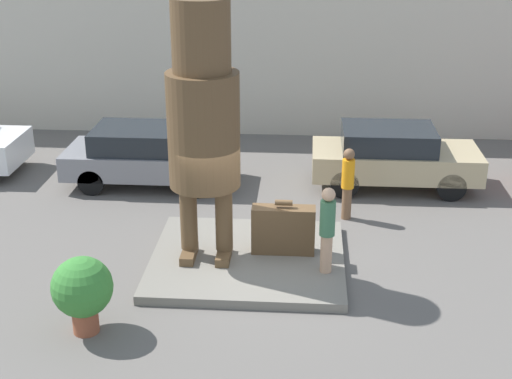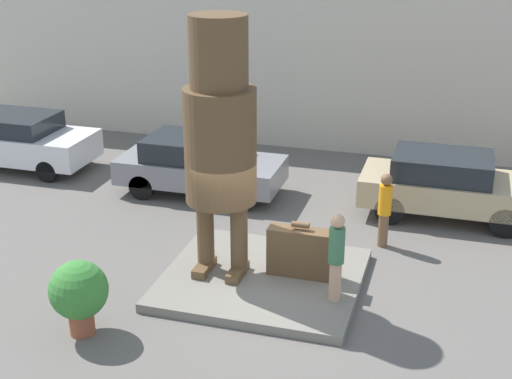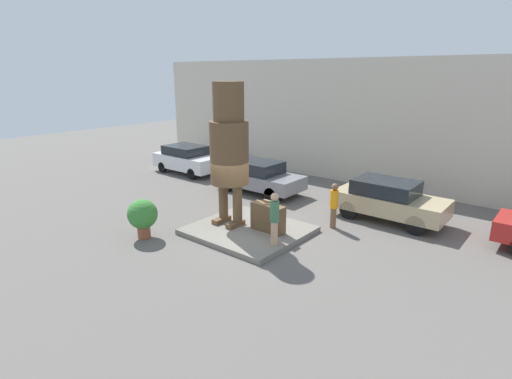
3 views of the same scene
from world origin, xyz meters
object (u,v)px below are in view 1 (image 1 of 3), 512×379
(tourist, at_px, (327,227))
(parked_car_tan, at_px, (393,156))
(planter_pot, at_px, (82,289))
(giant_suitcase, at_px, (283,230))
(parked_car_grey, at_px, (147,154))
(worker_hivis, at_px, (348,181))
(statue_figure, at_px, (203,114))

(tourist, height_order, parked_car_tan, tourist)
(tourist, xyz_separation_m, planter_pot, (-4.08, -2.07, -0.31))
(giant_suitcase, xyz_separation_m, planter_pot, (-3.23, -2.83, 0.14))
(tourist, bearing_deg, planter_pot, -153.10)
(parked_car_grey, relative_size, planter_pot, 3.06)
(tourist, bearing_deg, parked_car_grey, 133.36)
(parked_car_tan, distance_m, planter_pot, 9.14)
(giant_suitcase, distance_m, parked_car_grey, 5.36)
(giant_suitcase, height_order, worker_hivis, worker_hivis)
(statue_figure, distance_m, tourist, 3.13)
(parked_car_tan, relative_size, planter_pot, 3.02)
(parked_car_tan, xyz_separation_m, worker_hivis, (-1.24, -2.05, 0.09))
(planter_pot, bearing_deg, statue_figure, 55.85)
(parked_car_tan, distance_m, worker_hivis, 2.40)
(giant_suitcase, bearing_deg, tourist, -42.11)
(tourist, bearing_deg, worker_hivis, 79.68)
(statue_figure, relative_size, planter_pot, 3.67)
(tourist, height_order, parked_car_grey, tourist)
(statue_figure, xyz_separation_m, tourist, (2.35, -0.48, -2.01))
(statue_figure, relative_size, tourist, 2.93)
(statue_figure, relative_size, worker_hivis, 2.99)
(statue_figure, height_order, parked_car_tan, statue_figure)
(parked_car_tan, height_order, worker_hivis, worker_hivis)
(tourist, distance_m, worker_hivis, 2.96)
(tourist, distance_m, parked_car_grey, 6.50)
(parked_car_tan, bearing_deg, tourist, -109.59)
(statue_figure, relative_size, parked_car_tan, 1.21)
(parked_car_tan, bearing_deg, statue_figure, -132.56)
(giant_suitcase, relative_size, worker_hivis, 0.75)
(giant_suitcase, bearing_deg, statue_figure, -169.24)
(parked_car_grey, bearing_deg, tourist, -46.64)
(statue_figure, xyz_separation_m, planter_pot, (-1.73, -2.55, -2.32))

